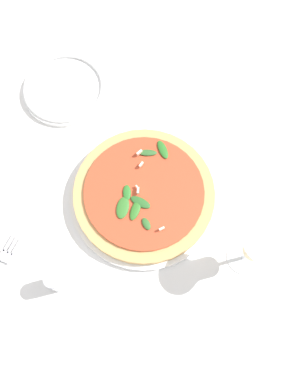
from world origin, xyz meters
TOP-DOWN VIEW (x-y plane):
  - ground_plane at (0.00, 0.00)m, footprint 6.00×6.00m
  - pizza_arugula_main at (-0.01, 0.02)m, footprint 0.30×0.30m
  - wine_glass at (-0.09, -0.20)m, footprint 0.07×0.07m
  - side_plate_white at (0.21, 0.25)m, footprint 0.19×0.19m
  - shaker_pepper at (-0.21, 0.14)m, footprint 0.03×0.03m

SIDE VIEW (x-z plane):
  - ground_plane at x=0.00m, z-range 0.00..0.00m
  - side_plate_white at x=0.21m, z-range 0.00..0.02m
  - pizza_arugula_main at x=-0.01m, z-range -0.01..0.04m
  - shaker_pepper at x=-0.21m, z-range 0.00..0.07m
  - wine_glass at x=-0.09m, z-range 0.03..0.18m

